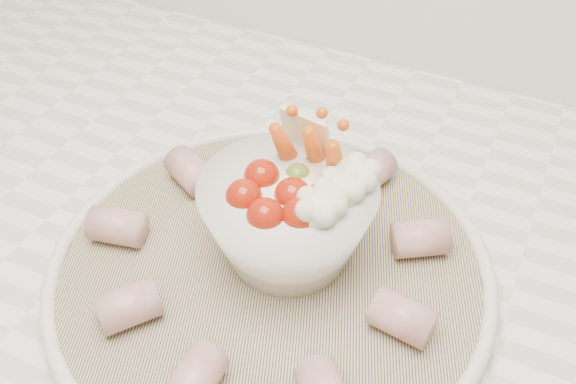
% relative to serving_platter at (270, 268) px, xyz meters
% --- Properties ---
extents(serving_platter, '(0.46, 0.46, 0.02)m').
position_rel_serving_platter_xyz_m(serving_platter, '(0.00, 0.00, 0.00)').
color(serving_platter, navy).
rests_on(serving_platter, kitchen_counter).
extents(veggie_bowl, '(0.14, 0.14, 0.11)m').
position_rel_serving_platter_xyz_m(veggie_bowl, '(0.01, 0.02, 0.05)').
color(veggie_bowl, white).
rests_on(veggie_bowl, serving_platter).
extents(cured_meat_rolls, '(0.29, 0.30, 0.03)m').
position_rel_serving_platter_xyz_m(cured_meat_rolls, '(-0.00, 0.00, 0.02)').
color(cured_meat_rolls, '#A74C50').
rests_on(cured_meat_rolls, serving_platter).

